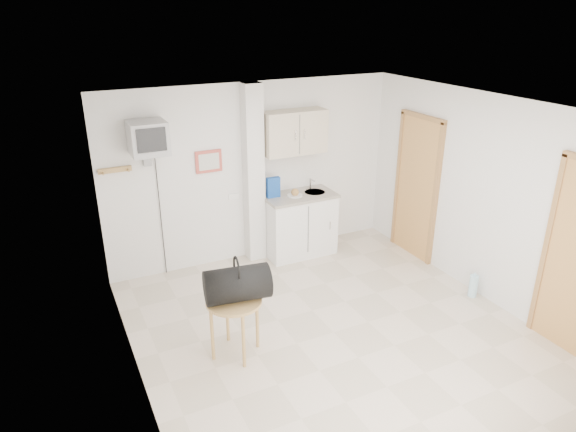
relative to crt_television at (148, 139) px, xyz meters
name	(u,v)px	position (x,y,z in m)	size (l,w,h in m)	color
ground	(334,332)	(1.45, -2.02, -1.94)	(4.50, 4.50, 0.00)	beige
room_envelope	(354,199)	(1.69, -1.93, -0.40)	(4.24, 4.54, 2.55)	white
kitchenette	(298,202)	(2.02, -0.02, -1.13)	(1.03, 0.58, 2.10)	white
crt_television	(148,139)	(0.00, 0.00, 0.00)	(0.44, 0.45, 2.15)	slate
round_table	(234,308)	(0.33, -1.88, -1.38)	(0.58, 0.58, 0.65)	#A37F48
duffel_bag	(237,284)	(0.37, -1.89, -1.10)	(0.69, 0.45, 0.48)	black
water_bottle	(473,286)	(3.43, -2.12, -1.79)	(0.11, 0.11, 0.33)	#ADDEEF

